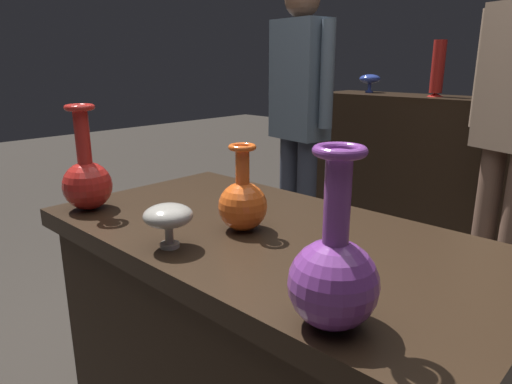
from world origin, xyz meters
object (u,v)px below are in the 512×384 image
vase_left_accent (334,274)px  shelf_vase_left (438,70)px  shelf_vase_far_left (370,79)px  vase_centerpiece (243,202)px  visitor_near_left (300,111)px  vase_tall_behind (87,179)px  vase_right_accent (168,217)px

vase_left_accent → shelf_vase_left: 2.60m
shelf_vase_far_left → shelf_vase_left: size_ratio=0.43×
vase_centerpiece → vase_left_accent: (0.41, -0.21, 0.02)m
visitor_near_left → vase_left_accent: bearing=139.4°
visitor_near_left → shelf_vase_left: bearing=-100.0°
vase_centerpiece → vase_left_accent: 0.46m
vase_tall_behind → visitor_near_left: 1.48m
shelf_vase_left → vase_centerpiece: bearing=-78.2°
vase_left_accent → visitor_near_left: 1.91m
vase_centerpiece → visitor_near_left: 1.49m
vase_left_accent → vase_right_accent: 0.45m
vase_centerpiece → shelf_vase_left: (-0.46, 2.23, 0.29)m
vase_tall_behind → vase_left_accent: size_ratio=1.01×
vase_centerpiece → vase_left_accent: size_ratio=0.74×
vase_left_accent → visitor_near_left: bearing=129.8°
shelf_vase_left → visitor_near_left: visitor_near_left is taller
vase_tall_behind → vase_left_accent: vase_tall_behind is taller
vase_left_accent → shelf_vase_left: (-0.88, 2.44, 0.27)m
vase_centerpiece → vase_tall_behind: bearing=-157.5°
vase_tall_behind → vase_right_accent: (0.40, -0.01, -0.02)m
vase_right_accent → shelf_vase_far_left: bearing=110.7°
vase_centerpiece → shelf_vase_left: shelf_vase_left is taller
vase_left_accent → vase_right_accent: (-0.45, 0.02, -0.02)m
vase_left_accent → shelf_vase_left: shelf_vase_left is taller
vase_tall_behind → shelf_vase_far_left: bearing=102.4°
vase_tall_behind → shelf_vase_left: bearing=90.6°
vase_tall_behind → vase_right_accent: bearing=-1.9°
shelf_vase_far_left → vase_tall_behind: bearing=-77.6°
vase_centerpiece → vase_tall_behind: (-0.44, -0.18, 0.02)m
vase_centerpiece → visitor_near_left: visitor_near_left is taller
vase_tall_behind → vase_right_accent: vase_tall_behind is taller
vase_right_accent → shelf_vase_far_left: 2.67m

